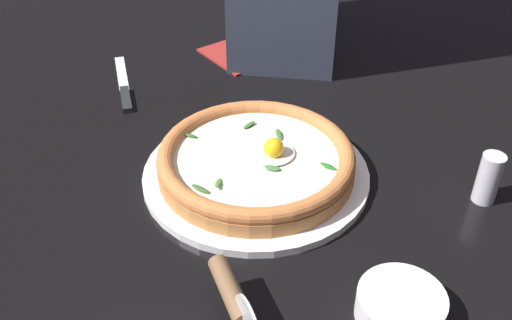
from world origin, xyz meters
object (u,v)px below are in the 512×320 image
folded_napkin (234,55)px  pepper_shaker (489,178)px  pizza (256,160)px  table_knife (125,90)px  side_bowl (400,306)px  pizza_cutter (237,306)px

folded_napkin → pepper_shaker: bearing=54.1°
pizza → pepper_shaker: size_ratio=3.78×
pizza → table_knife: (-0.18, -0.30, -0.03)m
side_bowl → table_knife: (-0.39, -0.52, -0.01)m
pizza_cutter → folded_napkin: (-0.64, -0.19, -0.04)m
pizza → side_bowl: pizza is taller
side_bowl → table_knife: 0.65m
folded_napkin → pizza: bearing=21.2°
pizza → table_knife: bearing=-121.7°
pizza_cutter → pepper_shaker: pizza_cutter is taller
side_bowl → pepper_shaker: (-0.24, 0.10, 0.02)m
side_bowl → folded_napkin: side_bowl is taller
pizza_cutter → folded_napkin: pizza_cutter is taller
side_bowl → pepper_shaker: pepper_shaker is taller
side_bowl → folded_napkin: bearing=-147.7°
pizza_cutter → folded_napkin: bearing=-163.3°
pizza_cutter → table_knife: pizza_cutter is taller
table_knife → pizza_cutter: bearing=37.2°
side_bowl → table_knife: bearing=-127.0°
pizza_cutter → pizza: bearing=-169.6°
side_bowl → pizza: bearing=-133.1°
pizza_cutter → table_knife: size_ratio=0.67×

